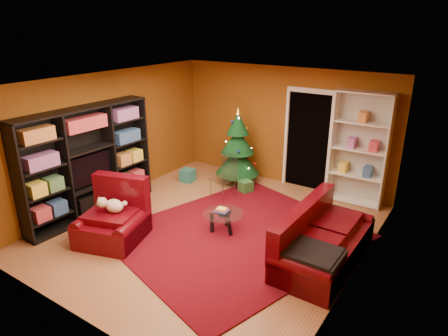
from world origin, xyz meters
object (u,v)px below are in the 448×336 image
Objects in this scene: dog at (114,206)px; acrylic_chair at (223,179)px; media_unit at (88,163)px; gift_box_green at (246,186)px; christmas_tree at (238,147)px; armchair at (111,218)px; gift_box_red at (237,170)px; coffee_table at (223,222)px; sofa at (326,236)px; rug at (237,235)px; gift_box_teal at (188,175)px; white_bookshelf at (359,149)px.

dog is 0.47× the size of acrylic_chair.
dog is at bearing -91.76° from acrylic_chair.
media_unit reaches higher than gift_box_green.
acrylic_chair is at bearing -77.00° from christmas_tree.
gift_box_red is at bearing 71.38° from armchair.
acrylic_chair is (-0.81, 1.20, 0.24)m from coffee_table.
dog is 2.49m from acrylic_chair.
christmas_tree is 3.48m from sofa.
sofa is at bearing 5.19° from dog.
sofa reaches higher than gift_box_red.
gift_box_green is at bearing 116.45° from rug.
gift_box_red is (1.18, 3.32, -0.94)m from media_unit.
gift_box_teal is 0.27× the size of armchair.
gift_box_teal is (-2.28, 1.48, 0.13)m from rug.
coffee_table is (-1.53, -2.52, -0.94)m from white_bookshelf.
christmas_tree is 9.02× the size of gift_box_red.
white_bookshelf reaches higher than dog.
rug is 2.60m from christmas_tree.
armchair is at bearing -142.17° from rug.
white_bookshelf reaches higher than rug.
media_unit is 1.31× the size of sofa.
armchair is (1.11, -0.50, -0.61)m from media_unit.
gift_box_red is at bearing 117.35° from coffee_table.
rug is 2.99m from gift_box_red.
gift_box_red is 0.49× the size of dog.
sofa is (2.37, -1.61, 0.32)m from gift_box_green.
coffee_table is 0.84× the size of acrylic_chair.
gift_box_green is at bearing 56.31° from sofa.
armchair is at bearing -96.13° from christmas_tree.
gift_box_teal is at bearing 85.80° from dog.
gift_box_red is at bearing 121.24° from acrylic_chair.
rug is 2.72m from gift_box_teal.
white_bookshelf is at bearing 40.13° from acrylic_chair.
media_unit is 1.16× the size of white_bookshelf.
acrylic_chair is at bearing 51.31° from media_unit.
gift_box_red is 1.46m from acrylic_chair.
armchair is 1.90m from coffee_table.
christmas_tree is 2.42m from coffee_table.
gift_box_teal is 1.45m from gift_box_green.
acrylic_chair is (-2.34, -1.32, -0.71)m from white_bookshelf.
rug is 15.02× the size of gift_box_green.
gift_box_red is (-1.59, 2.52, 0.09)m from rug.
rug is 19.49× the size of gift_box_red.
rug is 9.47× the size of dog.
christmas_tree is 4.38× the size of dog.
armchair is (-0.36, -3.38, -0.43)m from christmas_tree.
armchair is at bearing -77.60° from gift_box_teal.
christmas_tree is at bearing 66.33° from armchair.
dog is (-0.79, -2.94, 0.50)m from gift_box_green.
gift_box_teal is (-0.97, -0.61, -0.71)m from christmas_tree.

